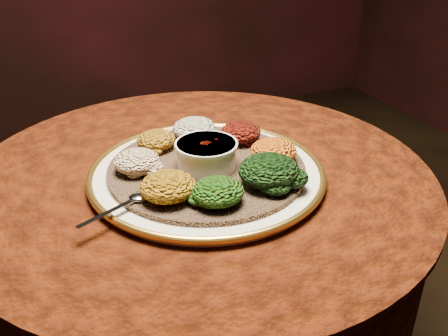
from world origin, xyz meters
name	(u,v)px	position (x,y,z in m)	size (l,w,h in m)	color
table	(201,241)	(0.00, 0.00, 0.55)	(0.96, 0.96, 0.73)	black
platter	(207,173)	(0.00, -0.04, 0.75)	(0.51, 0.51, 0.02)	silver
injera	(207,168)	(0.00, -0.04, 0.76)	(0.39, 0.39, 0.01)	brown
stew_bowl	(206,153)	(0.00, -0.04, 0.79)	(0.12, 0.12, 0.05)	white
spoon	(136,199)	(-0.16, -0.11, 0.77)	(0.14, 0.07, 0.01)	silver
portion_ayib	(194,129)	(0.03, 0.09, 0.79)	(0.10, 0.09, 0.05)	beige
portion_kitfo	(241,132)	(0.11, 0.04, 0.78)	(0.09, 0.08, 0.04)	black
portion_tikil	(273,151)	(0.13, -0.07, 0.78)	(0.09, 0.09, 0.05)	#BB8B0F
portion_gomen	(269,171)	(0.08, -0.15, 0.79)	(0.11, 0.11, 0.05)	black
portion_mixveg	(218,191)	(-0.03, -0.17, 0.78)	(0.09, 0.09, 0.04)	#A6470A
portion_kik	(168,186)	(-0.10, -0.12, 0.79)	(0.10, 0.09, 0.05)	#A47A0E
portion_timatim	(137,161)	(-0.13, 0.00, 0.78)	(0.09, 0.08, 0.04)	maroon
portion_shiro	(156,140)	(-0.06, 0.08, 0.78)	(0.08, 0.08, 0.04)	#9E6D13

